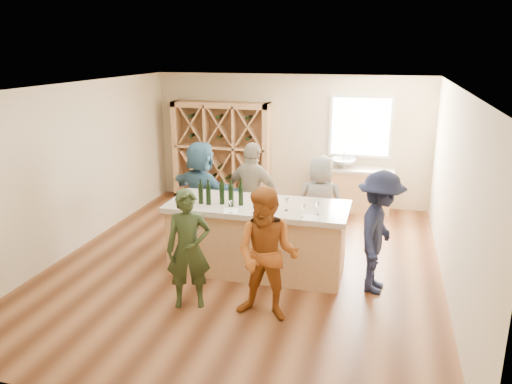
% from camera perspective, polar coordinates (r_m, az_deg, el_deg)
% --- Properties ---
extents(floor, '(6.00, 7.00, 0.10)m').
position_cam_1_polar(floor, '(8.14, -1.05, -8.47)').
color(floor, brown).
rests_on(floor, ground).
extents(ceiling, '(6.00, 7.00, 0.10)m').
position_cam_1_polar(ceiling, '(7.41, -1.17, 12.35)').
color(ceiling, white).
rests_on(ceiling, ground).
extents(wall_back, '(6.00, 0.10, 2.80)m').
position_cam_1_polar(wall_back, '(11.02, 3.95, 6.03)').
color(wall_back, beige).
rests_on(wall_back, ground).
extents(wall_front, '(6.00, 0.10, 2.80)m').
position_cam_1_polar(wall_front, '(4.54, -13.58, -9.81)').
color(wall_front, beige).
rests_on(wall_front, ground).
extents(wall_left, '(0.10, 7.00, 2.80)m').
position_cam_1_polar(wall_left, '(8.95, -20.28, 2.63)').
color(wall_left, beige).
rests_on(wall_left, ground).
extents(wall_right, '(0.10, 7.00, 2.80)m').
position_cam_1_polar(wall_right, '(7.44, 22.11, -0.19)').
color(wall_right, beige).
rests_on(wall_right, ground).
extents(window_frame, '(1.30, 0.06, 1.30)m').
position_cam_1_polar(window_frame, '(10.71, 11.87, 7.32)').
color(window_frame, white).
rests_on(window_frame, wall_back).
extents(window_pane, '(1.18, 0.01, 1.18)m').
position_cam_1_polar(window_pane, '(10.68, 11.86, 7.29)').
color(window_pane, white).
rests_on(window_pane, wall_back).
extents(wine_rack, '(2.20, 0.45, 2.20)m').
position_cam_1_polar(wine_rack, '(11.19, -3.94, 4.62)').
color(wine_rack, tan).
rests_on(wine_rack, floor).
extents(back_counter_base, '(1.60, 0.58, 0.86)m').
position_cam_1_polar(back_counter_base, '(10.73, 10.85, 0.17)').
color(back_counter_base, tan).
rests_on(back_counter_base, floor).
extents(back_counter_top, '(1.70, 0.62, 0.06)m').
position_cam_1_polar(back_counter_top, '(10.62, 10.98, 2.56)').
color(back_counter_top, '#B9AC97').
rests_on(back_counter_top, back_counter_base).
extents(sink, '(0.54, 0.54, 0.19)m').
position_cam_1_polar(sink, '(10.60, 9.94, 3.27)').
color(sink, silver).
rests_on(sink, back_counter_top).
extents(faucet, '(0.02, 0.02, 0.30)m').
position_cam_1_polar(faucet, '(10.77, 10.04, 3.78)').
color(faucet, silver).
rests_on(faucet, back_counter_top).
extents(tasting_counter_base, '(2.60, 1.00, 1.00)m').
position_cam_1_polar(tasting_counter_base, '(7.70, 0.20, -5.50)').
color(tasting_counter_base, tan).
rests_on(tasting_counter_base, floor).
extents(tasting_counter_top, '(2.72, 1.12, 0.08)m').
position_cam_1_polar(tasting_counter_top, '(7.52, 0.20, -1.67)').
color(tasting_counter_top, '#B9AC97').
rests_on(tasting_counter_top, tasting_counter_base).
extents(wine_bottle_a, '(0.08, 0.08, 0.30)m').
position_cam_1_polar(wine_bottle_a, '(7.53, -6.33, -0.23)').
color(wine_bottle_a, black).
rests_on(wine_bottle_a, tasting_counter_top).
extents(wine_bottle_b, '(0.08, 0.08, 0.30)m').
position_cam_1_polar(wine_bottle_b, '(7.48, -5.46, -0.31)').
color(wine_bottle_b, black).
rests_on(wine_bottle_b, tasting_counter_top).
extents(wine_bottle_c, '(0.08, 0.08, 0.32)m').
position_cam_1_polar(wine_bottle_c, '(7.48, -3.92, -0.22)').
color(wine_bottle_c, black).
rests_on(wine_bottle_c, tasting_counter_top).
extents(wine_bottle_d, '(0.11, 0.11, 0.32)m').
position_cam_1_polar(wine_bottle_d, '(7.36, -2.87, -0.44)').
color(wine_bottle_d, black).
rests_on(wine_bottle_d, tasting_counter_top).
extents(wine_bottle_e, '(0.09, 0.09, 0.30)m').
position_cam_1_polar(wine_bottle_e, '(7.42, -1.74, -0.39)').
color(wine_bottle_e, black).
rests_on(wine_bottle_e, tasting_counter_top).
extents(wine_glass_a, '(0.08, 0.08, 0.16)m').
position_cam_1_polar(wine_glass_a, '(7.10, -2.91, -1.77)').
color(wine_glass_a, white).
rests_on(wine_glass_a, tasting_counter_top).
extents(wine_glass_b, '(0.07, 0.07, 0.17)m').
position_cam_1_polar(wine_glass_b, '(7.04, 1.39, -1.90)').
color(wine_glass_b, white).
rests_on(wine_glass_b, tasting_counter_top).
extents(wine_glass_c, '(0.10, 0.10, 0.19)m').
position_cam_1_polar(wine_glass_c, '(6.92, 5.39, -2.18)').
color(wine_glass_c, white).
rests_on(wine_glass_c, tasting_counter_top).
extents(wine_glass_d, '(0.09, 0.09, 0.19)m').
position_cam_1_polar(wine_glass_d, '(7.20, 3.50, -1.38)').
color(wine_glass_d, white).
rests_on(wine_glass_d, tasting_counter_top).
extents(wine_glass_e, '(0.08, 0.08, 0.19)m').
position_cam_1_polar(wine_glass_e, '(7.06, 7.00, -1.87)').
color(wine_glass_e, white).
rests_on(wine_glass_e, tasting_counter_top).
extents(tasting_menu_a, '(0.27, 0.32, 0.00)m').
position_cam_1_polar(tasting_menu_a, '(7.21, -2.91, -2.15)').
color(tasting_menu_a, white).
rests_on(tasting_menu_a, tasting_counter_top).
extents(tasting_menu_b, '(0.26, 0.32, 0.00)m').
position_cam_1_polar(tasting_menu_b, '(7.06, 0.98, -2.52)').
color(tasting_menu_b, white).
rests_on(tasting_menu_b, tasting_counter_top).
extents(tasting_menu_c, '(0.24, 0.31, 0.00)m').
position_cam_1_polar(tasting_menu_c, '(6.97, 6.13, -2.89)').
color(tasting_menu_c, white).
rests_on(tasting_menu_c, tasting_counter_top).
extents(person_near_left, '(0.70, 0.60, 1.61)m').
position_cam_1_polar(person_near_left, '(6.63, -7.71, -6.50)').
color(person_near_left, '#263319').
rests_on(person_near_left, floor).
extents(person_near_right, '(0.87, 0.53, 1.72)m').
position_cam_1_polar(person_near_right, '(6.26, 1.30, -7.21)').
color(person_near_right, '#994C19').
rests_on(person_near_right, floor).
extents(person_server, '(0.68, 1.20, 1.75)m').
position_cam_1_polar(person_server, '(7.15, 13.90, -4.51)').
color(person_server, '#191E38').
rests_on(person_server, floor).
extents(person_far_mid, '(1.18, 0.84, 1.83)m').
position_cam_1_polar(person_far_mid, '(8.53, -0.36, -0.36)').
color(person_far_mid, gray).
rests_on(person_far_mid, floor).
extents(person_far_right, '(0.83, 0.57, 1.66)m').
position_cam_1_polar(person_far_right, '(8.39, 7.33, -1.40)').
color(person_far_right, slate).
rests_on(person_far_right, floor).
extents(person_far_left, '(1.76, 1.28, 1.80)m').
position_cam_1_polar(person_far_left, '(8.83, -6.24, 0.04)').
color(person_far_left, '#335972').
rests_on(person_far_left, floor).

